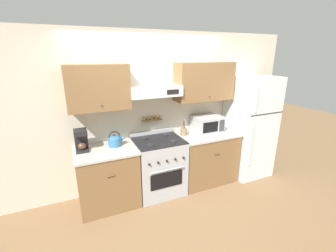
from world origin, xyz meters
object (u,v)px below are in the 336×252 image
Objects in this scene: stove_range at (159,166)px; tea_kettle at (115,140)px; refrigerator at (249,126)px; utensil_crock at (184,131)px; microwave at (207,124)px; coffee_maker at (81,140)px.

tea_kettle is at bearing 172.21° from stove_range.
utensil_crock is (-1.30, 0.14, 0.05)m from refrigerator.
tea_kettle is at bearing -180.00° from utensil_crock.
stove_range is 1.12m from microwave.
refrigerator is 1.31m from utensil_crock.
stove_range is 1.85m from refrigerator.
coffee_maker reaches higher than microwave.
microwave is at bearing -0.23° from coffee_maker.
stove_range is 1.27m from coffee_maker.
coffee_maker is 0.65× the size of microwave.
stove_range is at bearing -7.79° from tea_kettle.
utensil_crock is at bearing 10.40° from stove_range.
tea_kettle reaches higher than stove_range.
refrigerator reaches higher than microwave.
refrigerator reaches higher than coffee_maker.
utensil_crock is at bearing 174.07° from refrigerator.
stove_range is at bearing -169.60° from utensil_crock.
tea_kettle is at bearing 176.84° from refrigerator.
utensil_crock is (0.49, 0.09, 0.50)m from stove_range.
microwave is (2.08, -0.01, -0.02)m from coffee_maker.
stove_range is 3.13× the size of coffee_maker.
coffee_maker reaches higher than tea_kettle.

